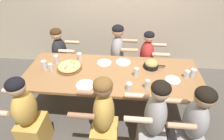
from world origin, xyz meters
TOP-DOWN VIEW (x-y plane):
  - ground_plane at (0.00, 0.00)m, footprint 18.00×18.00m
  - dining_table at (0.00, 0.00)m, footprint 2.52×0.96m
  - pizza_board_main at (-0.64, 0.05)m, footprint 0.37×0.37m
  - skillet_bowl at (0.57, 0.19)m, footprint 0.32×0.22m
  - empty_plate_a at (-0.14, 0.24)m, footprint 0.22×0.22m
  - empty_plate_b at (-0.33, -0.31)m, footprint 0.24×0.24m
  - empty_plate_c at (0.15, 0.29)m, footprint 0.23×0.23m
  - empty_plate_d at (0.84, -0.09)m, footprint 0.20×0.20m
  - drinking_glass_a at (0.47, -0.29)m, footprint 0.06×0.06m
  - drinking_glass_b at (0.25, -0.34)m, footprint 0.08×0.08m
  - drinking_glass_c at (1.03, -0.01)m, footprint 0.07×0.07m
  - drinking_glass_d at (-0.55, 0.30)m, footprint 0.07×0.07m
  - drinking_glass_e at (-0.99, -0.00)m, footprint 0.07×0.07m
  - drinking_glass_f at (-0.88, -0.04)m, footprint 0.06×0.06m
  - drinking_glass_g at (-0.88, 0.19)m, footprint 0.07×0.07m
  - drinking_glass_h at (1.12, 0.01)m, footprint 0.07×0.07m
  - drinking_glass_i at (0.34, -0.05)m, footprint 0.07×0.07m
  - diner_near_left at (-0.98, -0.70)m, footprint 0.51×0.40m
  - diner_far_midright at (0.55, 0.70)m, footprint 0.51×0.40m
  - diner_near_midright at (0.54, -0.70)m, footprint 0.51×0.40m
  - diner_near_center at (-0.03, -0.70)m, footprint 0.51×0.40m
  - diner_far_center at (0.04, 0.70)m, footprint 0.51×0.40m
  - diner_far_left at (-1.03, 0.70)m, footprint 0.51×0.40m
  - diner_near_right at (0.98, -0.70)m, footprint 0.51×0.40m

SIDE VIEW (x-z plane):
  - ground_plane at x=0.00m, z-range 0.00..0.00m
  - diner_far_midright at x=0.55m, z-range -0.06..1.08m
  - diner_far_left at x=-1.03m, z-range -0.05..1.08m
  - diner_near_left at x=-0.98m, z-range -0.04..1.10m
  - diner_near_right at x=0.98m, z-range -0.04..1.13m
  - diner_near_midright at x=0.54m, z-range -0.05..1.17m
  - diner_near_center at x=-0.03m, z-range -0.04..1.17m
  - diner_far_center at x=0.04m, z-range -0.05..1.18m
  - dining_table at x=0.00m, z-range 0.32..1.09m
  - empty_plate_b at x=-0.33m, z-range 0.77..0.79m
  - empty_plate_c at x=0.15m, z-range 0.77..0.79m
  - empty_plate_a at x=-0.14m, z-range 0.77..0.79m
  - empty_plate_d at x=0.84m, z-range 0.77..0.79m
  - pizza_board_main at x=-0.64m, z-range 0.78..0.84m
  - drinking_glass_b at x=0.25m, z-range 0.77..0.87m
  - drinking_glass_c at x=1.03m, z-range 0.77..0.88m
  - drinking_glass_d at x=-0.55m, z-range 0.77..0.89m
  - drinking_glass_f at x=-0.88m, z-range 0.77..0.89m
  - drinking_glass_g at x=-0.88m, z-range 0.77..0.89m
  - skillet_bowl at x=0.57m, z-range 0.77..0.90m
  - drinking_glass_a at x=0.47m, z-range 0.77..0.90m
  - drinking_glass_h at x=1.12m, z-range 0.77..0.89m
  - drinking_glass_i at x=0.34m, z-range 0.77..0.90m
  - drinking_glass_e at x=-0.99m, z-range 0.77..0.91m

